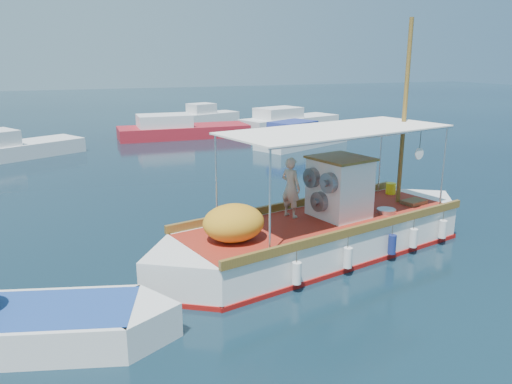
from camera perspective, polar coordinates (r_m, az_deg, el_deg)
name	(u,v)px	position (r m, az deg, el deg)	size (l,w,h in m)	color
ground	(291,246)	(14.60, 3.98, -6.14)	(160.00, 160.00, 0.00)	black
fishing_caique	(322,233)	(13.98, 7.52, -4.70)	(10.57, 4.53, 6.60)	white
dinghy	(6,329)	(10.84, -26.63, -13.81)	(6.20, 3.09, 1.58)	white
bg_boat_nw	(2,150)	(29.93, -26.99, 4.25)	(8.11, 5.83, 1.80)	silver
bg_boat_n	(180,130)	(34.60, -8.70, 6.98)	(8.85, 3.15, 1.80)	#A41B26
bg_boat_ne	(300,138)	(30.95, 5.10, 6.14)	(6.87, 4.69, 1.80)	silver
bg_boat_e	(288,121)	(39.36, 3.64, 8.09)	(8.76, 4.93, 1.80)	silver
bg_boat_far_n	(207,116)	(42.71, -5.58, 8.60)	(5.36, 3.47, 1.80)	silver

